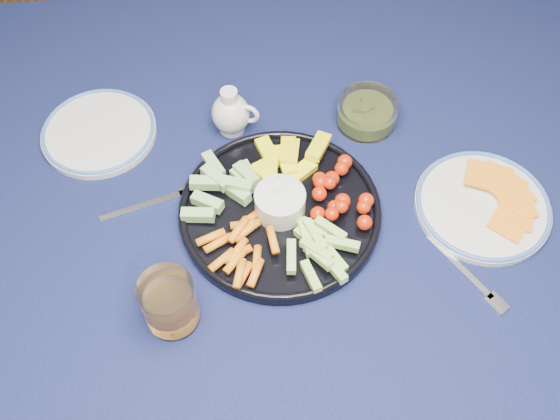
{
  "coord_description": "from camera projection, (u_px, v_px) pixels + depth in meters",
  "views": [
    {
      "loc": [
        -0.0,
        -0.69,
        1.66
      ],
      "look_at": [
        0.05,
        -0.09,
        0.76
      ],
      "focal_mm": 40.0,
      "sensor_mm": 36.0,
      "label": 1
    }
  ],
  "objects": [
    {
      "name": "juice_tumbler",
      "position": [
        170.0,
        305.0,
        0.95
      ],
      "size": [
        0.09,
        0.09,
        0.1
      ],
      "color": "white",
      "rests_on": "dining_table"
    },
    {
      "name": "cheese_plate",
      "position": [
        483.0,
        204.0,
        1.09
      ],
      "size": [
        0.24,
        0.24,
        0.03
      ],
      "color": "silver",
      "rests_on": "dining_table"
    },
    {
      "name": "crudite_platter",
      "position": [
        279.0,
        208.0,
        1.07
      ],
      "size": [
        0.35,
        0.35,
        0.11
      ],
      "color": "black",
      "rests_on": "dining_table"
    },
    {
      "name": "dining_table",
      "position": [
        251.0,
        201.0,
        1.21
      ],
      "size": [
        1.67,
        1.07,
        0.75
      ],
      "color": "#502D1A",
      "rests_on": "ground"
    },
    {
      "name": "pickle_bowl",
      "position": [
        367.0,
        114.0,
        1.19
      ],
      "size": [
        0.11,
        0.11,
        0.05
      ],
      "color": "white",
      "rests_on": "dining_table"
    },
    {
      "name": "side_plate_extra",
      "position": [
        99.0,
        132.0,
        1.18
      ],
      "size": [
        0.22,
        0.22,
        0.02
      ],
      "color": "silver",
      "rests_on": "dining_table"
    },
    {
      "name": "fork_right",
      "position": [
        472.0,
        279.0,
        1.02
      ],
      "size": [
        0.11,
        0.16,
        0.0
      ],
      "color": "white",
      "rests_on": "dining_table"
    },
    {
      "name": "fork_left",
      "position": [
        159.0,
        201.0,
        1.1
      ],
      "size": [
        0.18,
        0.07,
        0.0
      ],
      "color": "white",
      "rests_on": "dining_table"
    },
    {
      "name": "creamer_pitcher",
      "position": [
        231.0,
        113.0,
        1.16
      ],
      "size": [
        0.09,
        0.07,
        0.1
      ],
      "color": "silver",
      "rests_on": "dining_table"
    }
  ]
}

